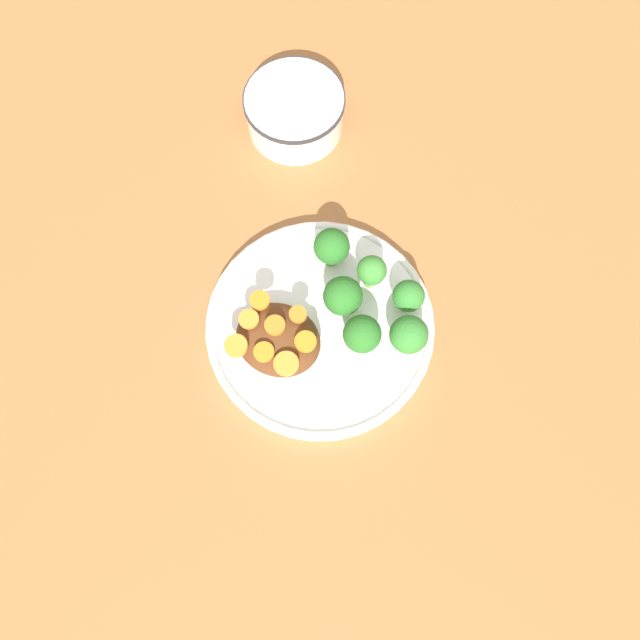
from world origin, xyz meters
The scene contains 18 objects.
ground_plane centered at (0.00, 0.00, 0.00)m, with size 4.00×4.00×0.00m, color #9E6638.
plate centered at (0.00, 0.00, 0.01)m, with size 0.26×0.26×0.02m.
dip_bowl centered at (-0.15, 0.23, 0.03)m, with size 0.12×0.12×0.05m.
stew_mound centered at (-0.03, -0.04, 0.03)m, with size 0.09×0.08×0.03m, color #5B3319.
broccoli_floret_0 centered at (0.01, 0.03, 0.05)m, with size 0.04×0.04×0.06m.
broccoli_floret_1 centered at (-0.02, 0.08, 0.05)m, with size 0.04×0.04×0.05m.
broccoli_floret_2 centered at (0.09, 0.02, 0.05)m, with size 0.04×0.04×0.05m.
broccoli_floret_3 centered at (0.03, 0.07, 0.05)m, with size 0.03×0.03×0.05m.
broccoli_floret_4 centered at (0.08, 0.06, 0.04)m, with size 0.04×0.04×0.05m.
broccoli_floret_5 centered at (0.05, 0.00, 0.05)m, with size 0.04×0.04×0.05m.
carrot_slice_0 centered at (-0.04, -0.03, 0.05)m, with size 0.02×0.02×0.01m, color orange.
carrot_slice_1 centered at (-0.06, -0.01, 0.05)m, with size 0.02×0.02×0.01m, color orange.
carrot_slice_2 centered at (-0.03, -0.06, 0.05)m, with size 0.02×0.02×0.00m, color orange.
carrot_slice_3 centered at (-0.01, -0.06, 0.05)m, with size 0.03×0.03×0.00m, color orange.
carrot_slice_4 centered at (-0.06, -0.04, 0.05)m, with size 0.02×0.02×0.00m, color orange.
carrot_slice_5 centered at (-0.06, -0.07, 0.05)m, with size 0.02×0.02×0.01m, color orange.
carrot_slice_6 centered at (0.00, -0.03, 0.05)m, with size 0.02×0.02×0.01m, color orange.
carrot_slice_7 centered at (-0.02, -0.01, 0.05)m, with size 0.02×0.02×0.01m, color orange.
Camera 1 is at (0.09, -0.19, 0.68)m, focal length 35.00 mm.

